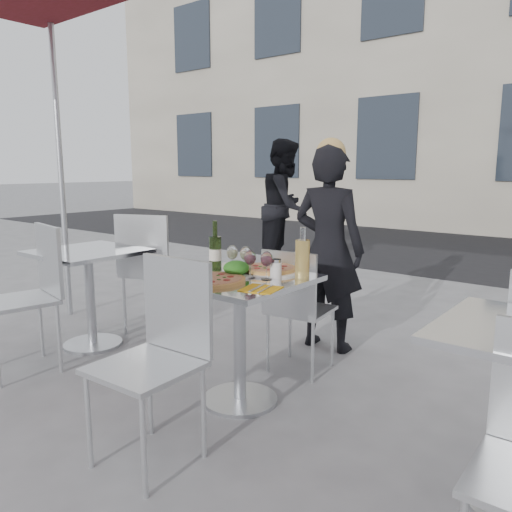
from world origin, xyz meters
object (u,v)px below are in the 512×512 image
Objects in this scene: woman_diner at (328,249)px; pizza_far at (270,270)px; side_table_left at (89,277)px; wineglass_white_a at (232,253)px; wineglass_white_b at (246,255)px; wineglass_red_a at (250,259)px; carafe at (302,259)px; pedestrian_a at (286,206)px; napkin_left at (180,276)px; side_chair_lfar at (150,263)px; wine_bottle at (215,251)px; side_chair_lnear at (33,285)px; salad_plate at (236,269)px; napkin_right at (261,289)px; wineglass_red_b at (267,260)px; chair_far at (295,301)px; chair_near at (161,343)px; sugar_shaker at (276,269)px; main_table at (240,313)px; pizza_near at (213,280)px.

woman_diner is 4.25× the size of pizza_far.
wineglass_white_a is (1.37, 0.09, 0.32)m from side_table_left.
wineglass_white_b is 0.13m from wineglass_red_a.
pedestrian_a is at bearing 126.74° from carafe.
napkin_left is (-0.58, -0.37, -0.11)m from carafe.
wine_bottle is (1.11, -0.40, 0.27)m from side_chair_lfar.
side_chair_lnear is 4.44× the size of salad_plate.
carafe is 1.84× the size of wineglass_white_a.
napkin_left and napkin_right have the same top height.
pedestrian_a is 10.91× the size of wineglass_red_b.
carafe reaches higher than pizza_far.
chair_near is (0.04, -1.17, 0.06)m from chair_far.
wineglass_red_b reaches higher than sugar_shaker.
main_table is 2.59× the size of carafe.
napkin_right is (1.77, -0.15, 0.21)m from side_table_left.
pizza_far is 0.35m from wine_bottle.
sugar_shaker reaches higher than chair_far.
napkin_left is at bearing -114.68° from wineglass_white_a.
side_chair_lfar is at bearing 166.55° from sugar_shaker.
chair_near is at bearing -89.29° from pizza_far.
carafe is at bearing 9.29° from wineglass_white_b.
chair_near is 8.80× the size of sugar_shaker.
salad_plate is 1.40× the size of wineglass_white_a.
wineglass_white_a and wineglass_red_a have the same top height.
napkin_right is (0.11, -0.20, -0.11)m from wineglass_red_b.
pedestrian_a is at bearing 121.71° from wineglass_white_b.
wineglass_red_b is at bearing 17.78° from main_table.
main_table is 4.76× the size of wineglass_white_a.
pedestrian_a is (-1.96, 3.22, 0.32)m from main_table.
pizza_near is (1.38, 0.30, 0.18)m from side_chair_lnear.
salad_plate is 1.40× the size of wineglass_white_b.
side_chair_lnear is at bearing -167.55° from pizza_near.
woman_diner is at bearing 98.00° from pizza_far.
side_chair_lfar is at bearing 164.34° from wineglass_red_b.
side_table_left is 1.61m from chair_far.
wineglass_red_a reaches higher than sugar_shaker.
wine_bottle is at bearing 175.92° from wineglass_red_b.
salad_plate is 0.14m from wineglass_white_a.
main_table is 0.33m from sugar_shaker.
wineglass_white_b reaches higher than side_table_left.
carafe is at bearing -9.94° from pizza_far.
side_chair_lfar is at bearing 145.43° from napkin_right.
main_table is 0.36m from wineglass_red_b.
salad_plate is 0.76× the size of carafe.
carafe is at bearing 5.35° from side_table_left.
side_chair_lnear is (-1.42, -0.48, 0.04)m from main_table.
wineglass_red_b is (0.10, -0.17, 0.09)m from pizza_far.
chair_near is at bearing -126.69° from napkin_right.
pedestrian_a reaches higher than chair_far.
pizza_near is 2.26× the size of wineglass_white_b.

